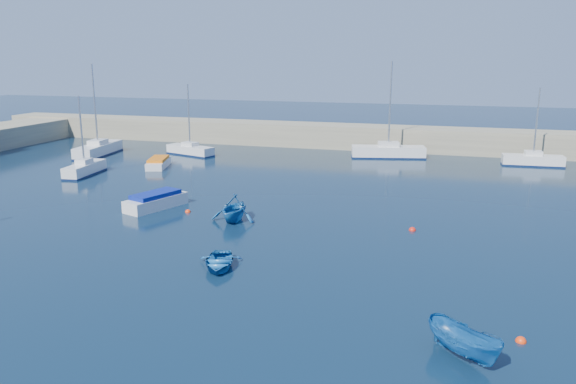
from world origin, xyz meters
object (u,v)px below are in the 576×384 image
(dinghy_center, at_px, (219,262))
(dinghy_left, at_px, (234,208))
(sailboat_5, at_px, (190,150))
(sailboat_4, at_px, (98,149))
(sailboat_7, at_px, (533,160))
(sailboat_3, at_px, (85,169))
(motorboat_1, at_px, (156,201))
(sailboat_6, at_px, (388,151))
(dinghy_right, at_px, (464,343))
(motorboat_2, at_px, (159,163))

(dinghy_center, relative_size, dinghy_left, 0.91)
(sailboat_5, distance_m, dinghy_center, 34.11)
(sailboat_4, distance_m, sailboat_7, 44.80)
(sailboat_4, bearing_deg, sailboat_3, -68.41)
(dinghy_left, bearing_deg, motorboat_1, 166.20)
(sailboat_6, xyz_separation_m, dinghy_left, (-6.69, -26.60, 0.22))
(sailboat_6, xyz_separation_m, dinghy_right, (7.50, -40.10, -0.05))
(sailboat_5, height_order, sailboat_7, sailboat_5)
(motorboat_2, bearing_deg, sailboat_5, 74.03)
(sailboat_6, height_order, dinghy_right, sailboat_6)
(motorboat_1, height_order, motorboat_2, motorboat_1)
(sailboat_6, bearing_deg, motorboat_1, 139.21)
(dinghy_center, xyz_separation_m, dinghy_left, (-2.39, 7.92, 0.56))
(dinghy_center, bearing_deg, motorboat_2, 108.14)
(sailboat_3, height_order, dinghy_right, sailboat_3)
(sailboat_3, height_order, motorboat_2, sailboat_3)
(dinghy_center, distance_m, dinghy_left, 8.29)
(sailboat_3, bearing_deg, sailboat_5, 64.09)
(sailboat_7, height_order, dinghy_left, sailboat_7)
(sailboat_6, xyz_separation_m, dinghy_center, (-4.30, -34.51, -0.35))
(sailboat_3, height_order, sailboat_4, sailboat_4)
(sailboat_5, relative_size, dinghy_right, 2.38)
(sailboat_6, height_order, dinghy_center, sailboat_6)
(sailboat_4, height_order, motorboat_2, sailboat_4)
(motorboat_2, xyz_separation_m, dinghy_left, (13.90, -14.94, 0.45))
(sailboat_7, relative_size, dinghy_right, 2.37)
(sailboat_3, distance_m, motorboat_1, 14.52)
(motorboat_1, xyz_separation_m, dinghy_right, (20.65, -14.92, 0.08))
(sailboat_4, xyz_separation_m, sailboat_5, (9.48, 2.93, -0.11))
(dinghy_right, bearing_deg, dinghy_center, 106.12)
(sailboat_6, height_order, motorboat_2, sailboat_6)
(sailboat_6, bearing_deg, sailboat_5, 89.33)
(sailboat_7, bearing_deg, dinghy_right, 167.13)
(dinghy_right, bearing_deg, sailboat_6, 52.06)
(dinghy_center, xyz_separation_m, dinghy_right, (11.80, -5.59, 0.30))
(dinghy_left, bearing_deg, sailboat_4, 139.48)
(sailboat_4, bearing_deg, sailboat_7, 1.83)
(sailboat_3, height_order, sailboat_7, sailboat_7)
(sailboat_3, xyz_separation_m, sailboat_4, (-5.12, 9.36, 0.08))
(dinghy_left, height_order, dinghy_right, dinghy_left)
(sailboat_4, height_order, dinghy_right, sailboat_4)
(dinghy_left, bearing_deg, sailboat_3, 150.70)
(sailboat_3, xyz_separation_m, motorboat_1, (11.92, -8.29, -0.05))
(sailboat_6, distance_m, dinghy_center, 34.78)
(motorboat_1, height_order, dinghy_right, dinghy_right)
(motorboat_2, distance_m, dinghy_right, 39.98)
(sailboat_3, xyz_separation_m, sailboat_6, (25.07, 16.89, 0.08))
(dinghy_center, bearing_deg, dinghy_right, -42.68)
(motorboat_1, height_order, dinghy_left, dinghy_left)
(sailboat_4, relative_size, sailboat_5, 1.28)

